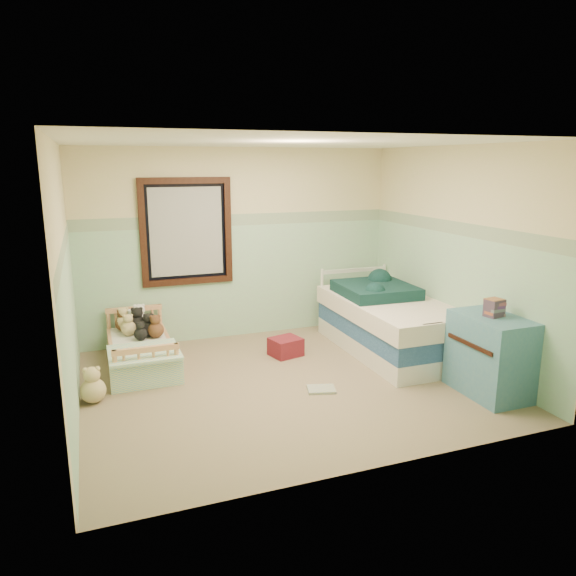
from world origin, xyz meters
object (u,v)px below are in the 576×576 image
object	(u,v)px
red_pillow	(286,347)
floor_book	(321,389)
toddler_bed_frame	(141,359)
dresser	(490,355)
plush_floor_tan	(93,390)
plush_floor_cream	(129,371)
twin_bed_frame	(389,343)

from	to	relation	value
red_pillow	floor_book	bearing A→B (deg)	-90.86
toddler_bed_frame	dresser	distance (m)	3.83
toddler_bed_frame	plush_floor_tan	xyz separation A→B (m)	(-0.54, -0.84, 0.04)
plush_floor_cream	red_pillow	xyz separation A→B (m)	(1.86, 0.20, -0.02)
plush_floor_cream	twin_bed_frame	distance (m)	3.13
plush_floor_cream	floor_book	size ratio (longest dim) A/B	0.90
toddler_bed_frame	floor_book	size ratio (longest dim) A/B	4.81
dresser	red_pillow	bearing A→B (deg)	131.27
plush_floor_tan	twin_bed_frame	xyz separation A→B (m)	(3.50, 0.28, -0.01)
red_pillow	plush_floor_cream	bearing A→B (deg)	-173.85
dresser	floor_book	bearing A→B (deg)	157.43
toddler_bed_frame	plush_floor_cream	size ratio (longest dim) A/B	5.35
plush_floor_cream	floor_book	distance (m)	2.06
plush_floor_tan	red_pillow	xyz separation A→B (m)	(2.23, 0.59, -0.01)
plush_floor_tan	twin_bed_frame	world-z (taller)	plush_floor_tan
red_pillow	twin_bed_frame	bearing A→B (deg)	-13.80
dresser	floor_book	distance (m)	1.74
toddler_bed_frame	dresser	xyz separation A→B (m)	(3.24, -2.02, 0.32)
plush_floor_tan	red_pillow	distance (m)	2.31
twin_bed_frame	dresser	size ratio (longest dim) A/B	2.51
toddler_bed_frame	plush_floor_tan	size ratio (longest dim) A/B	5.50
plush_floor_cream	toddler_bed_frame	bearing A→B (deg)	69.46
plush_floor_tan	twin_bed_frame	bearing A→B (deg)	4.54
twin_bed_frame	red_pillow	distance (m)	1.30
dresser	floor_book	size ratio (longest dim) A/B	2.87
twin_bed_frame	red_pillow	bearing A→B (deg)	166.20
plush_floor_tan	floor_book	distance (m)	2.28
twin_bed_frame	floor_book	bearing A→B (deg)	-147.91
toddler_bed_frame	dresser	world-z (taller)	dresser
plush_floor_cream	plush_floor_tan	distance (m)	0.54
plush_floor_cream	dresser	bearing A→B (deg)	-24.65
dresser	red_pillow	distance (m)	2.37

